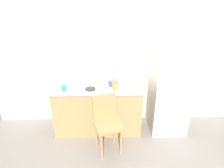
{
  "coord_description": "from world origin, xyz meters",
  "views": [
    {
      "loc": [
        -0.25,
        -2.15,
        2.05
      ],
      "look_at": [
        -0.18,
        0.6,
        0.9
      ],
      "focal_mm": 28.45,
      "sensor_mm": 36.0,
      "label": 1
    }
  ],
  "objects_px": {
    "refrigerator": "(169,90)",
    "cup_blue": "(110,84)",
    "dish_tray": "(65,83)",
    "terracotta_bowl": "(113,82)",
    "hotplate": "(90,89)",
    "chair": "(107,121)",
    "cup_orange": "(114,87)",
    "cup_teal": "(64,88)",
    "cup_white": "(60,86)"
  },
  "relations": [
    {
      "from": "refrigerator",
      "to": "dish_tray",
      "type": "relative_size",
      "value": 5.51
    },
    {
      "from": "refrigerator",
      "to": "cup_white",
      "type": "height_order",
      "value": "refrigerator"
    },
    {
      "from": "terracotta_bowl",
      "to": "cup_blue",
      "type": "height_order",
      "value": "cup_blue"
    },
    {
      "from": "refrigerator",
      "to": "terracotta_bowl",
      "type": "bearing_deg",
      "value": 173.15
    },
    {
      "from": "dish_tray",
      "to": "terracotta_bowl",
      "type": "xyz_separation_m",
      "value": [
        0.83,
        0.02,
        -0.0
      ]
    },
    {
      "from": "dish_tray",
      "to": "cup_teal",
      "type": "xyz_separation_m",
      "value": [
        0.04,
        -0.27,
        0.02
      ]
    },
    {
      "from": "dish_tray",
      "to": "cup_teal",
      "type": "height_order",
      "value": "cup_teal"
    },
    {
      "from": "terracotta_bowl",
      "to": "chair",
      "type": "bearing_deg",
      "value": -99.91
    },
    {
      "from": "chair",
      "to": "dish_tray",
      "type": "xyz_separation_m",
      "value": [
        -0.72,
        0.62,
        0.38
      ]
    },
    {
      "from": "terracotta_bowl",
      "to": "cup_teal",
      "type": "distance_m",
      "value": 0.85
    },
    {
      "from": "cup_white",
      "to": "chair",
      "type": "bearing_deg",
      "value": -28.71
    },
    {
      "from": "hotplate",
      "to": "cup_orange",
      "type": "height_order",
      "value": "cup_orange"
    },
    {
      "from": "refrigerator",
      "to": "cup_blue",
      "type": "xyz_separation_m",
      "value": [
        -1.02,
        -0.02,
        0.13
      ]
    },
    {
      "from": "refrigerator",
      "to": "terracotta_bowl",
      "type": "xyz_separation_m",
      "value": [
        -0.97,
        0.12,
        0.11
      ]
    },
    {
      "from": "refrigerator",
      "to": "cup_teal",
      "type": "xyz_separation_m",
      "value": [
        -1.77,
        -0.18,
        0.13
      ]
    },
    {
      "from": "hotplate",
      "to": "cup_blue",
      "type": "xyz_separation_m",
      "value": [
        0.33,
        0.12,
        0.04
      ]
    },
    {
      "from": "dish_tray",
      "to": "cup_teal",
      "type": "relative_size",
      "value": 3.2
    },
    {
      "from": "refrigerator",
      "to": "dish_tray",
      "type": "distance_m",
      "value": 1.81
    },
    {
      "from": "dish_tray",
      "to": "hotplate",
      "type": "height_order",
      "value": "dish_tray"
    },
    {
      "from": "terracotta_bowl",
      "to": "cup_orange",
      "type": "relative_size",
      "value": 1.95
    },
    {
      "from": "refrigerator",
      "to": "dish_tray",
      "type": "xyz_separation_m",
      "value": [
        -1.81,
        0.09,
        0.11
      ]
    },
    {
      "from": "chair",
      "to": "terracotta_bowl",
      "type": "xyz_separation_m",
      "value": [
        0.11,
        0.64,
        0.38
      ]
    },
    {
      "from": "chair",
      "to": "cup_blue",
      "type": "xyz_separation_m",
      "value": [
        0.06,
        0.5,
        0.4
      ]
    },
    {
      "from": "hotplate",
      "to": "cup_white",
      "type": "height_order",
      "value": "cup_white"
    },
    {
      "from": "cup_white",
      "to": "cup_orange",
      "type": "height_order",
      "value": "cup_white"
    },
    {
      "from": "cup_blue",
      "to": "terracotta_bowl",
      "type": "bearing_deg",
      "value": 71.12
    },
    {
      "from": "refrigerator",
      "to": "cup_blue",
      "type": "distance_m",
      "value": 1.03
    },
    {
      "from": "refrigerator",
      "to": "cup_teal",
      "type": "distance_m",
      "value": 1.78
    },
    {
      "from": "cup_orange",
      "to": "cup_blue",
      "type": "bearing_deg",
      "value": 113.88
    },
    {
      "from": "refrigerator",
      "to": "dish_tray",
      "type": "height_order",
      "value": "refrigerator"
    },
    {
      "from": "terracotta_bowl",
      "to": "hotplate",
      "type": "xyz_separation_m",
      "value": [
        -0.38,
        -0.25,
        -0.01
      ]
    },
    {
      "from": "terracotta_bowl",
      "to": "cup_white",
      "type": "xyz_separation_m",
      "value": [
        -0.88,
        -0.22,
        0.02
      ]
    },
    {
      "from": "chair",
      "to": "cup_teal",
      "type": "distance_m",
      "value": 0.86
    },
    {
      "from": "cup_blue",
      "to": "cup_orange",
      "type": "height_order",
      "value": "cup_blue"
    },
    {
      "from": "chair",
      "to": "cup_blue",
      "type": "distance_m",
      "value": 0.65
    },
    {
      "from": "refrigerator",
      "to": "hotplate",
      "type": "distance_m",
      "value": 1.36
    },
    {
      "from": "refrigerator",
      "to": "cup_blue",
      "type": "relative_size",
      "value": 15.56
    },
    {
      "from": "dish_tray",
      "to": "hotplate",
      "type": "distance_m",
      "value": 0.51
    },
    {
      "from": "chair",
      "to": "cup_teal",
      "type": "height_order",
      "value": "cup_teal"
    },
    {
      "from": "terracotta_bowl",
      "to": "hotplate",
      "type": "distance_m",
      "value": 0.46
    },
    {
      "from": "cup_white",
      "to": "cup_teal",
      "type": "bearing_deg",
      "value": -41.79
    },
    {
      "from": "refrigerator",
      "to": "hotplate",
      "type": "xyz_separation_m",
      "value": [
        -1.35,
        -0.14,
        0.09
      ]
    },
    {
      "from": "terracotta_bowl",
      "to": "cup_white",
      "type": "distance_m",
      "value": 0.91
    },
    {
      "from": "chair",
      "to": "hotplate",
      "type": "distance_m",
      "value": 0.59
    },
    {
      "from": "chair",
      "to": "cup_white",
      "type": "distance_m",
      "value": 0.96
    },
    {
      "from": "chair",
      "to": "dish_tray",
      "type": "relative_size",
      "value": 3.18
    },
    {
      "from": "terracotta_bowl",
      "to": "hotplate",
      "type": "bearing_deg",
      "value": -146.12
    },
    {
      "from": "cup_orange",
      "to": "cup_teal",
      "type": "bearing_deg",
      "value": -178.77
    },
    {
      "from": "terracotta_bowl",
      "to": "cup_teal",
      "type": "height_order",
      "value": "cup_teal"
    },
    {
      "from": "dish_tray",
      "to": "cup_blue",
      "type": "distance_m",
      "value": 0.8
    }
  ]
}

